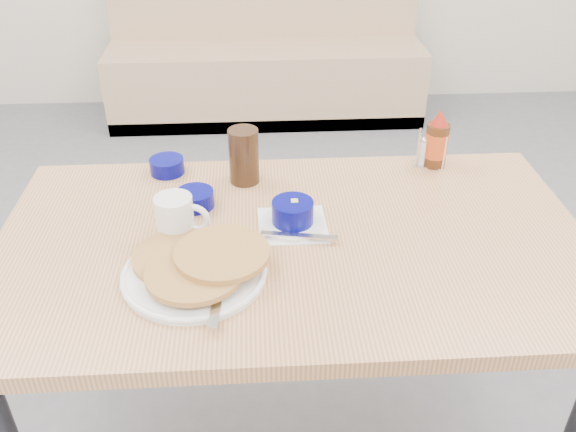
{
  "coord_description": "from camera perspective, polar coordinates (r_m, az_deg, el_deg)",
  "views": [
    {
      "loc": [
        -0.08,
        -0.92,
        1.58
      ],
      "look_at": [
        -0.01,
        0.25,
        0.82
      ],
      "focal_mm": 38.0,
      "sensor_mm": 36.0,
      "label": 1
    }
  ],
  "objects": [
    {
      "name": "booth_bench",
      "position": [
        3.91,
        -2.1,
        14.53
      ],
      "size": [
        1.9,
        0.56,
        1.22
      ],
      "color": "tan",
      "rests_on": "ground"
    },
    {
      "name": "dining_table",
      "position": [
        1.47,
        0.51,
        -4.07
      ],
      "size": [
        1.4,
        0.8,
        0.76
      ],
      "color": "tan",
      "rests_on": "ground"
    },
    {
      "name": "pancake_plate",
      "position": [
        1.32,
        -8.56,
        -4.74
      ],
      "size": [
        0.32,
        0.34,
        0.06
      ],
      "rotation": [
        0.0,
        0.0,
        -0.41
      ],
      "color": "white",
      "rests_on": "dining_table"
    },
    {
      "name": "coffee_mug",
      "position": [
        1.44,
        -10.4,
        -0.01
      ],
      "size": [
        0.13,
        0.09,
        0.1
      ],
      "rotation": [
        0.0,
        0.0,
        -0.23
      ],
      "color": "white",
      "rests_on": "dining_table"
    },
    {
      "name": "grits_setting",
      "position": [
        1.46,
        0.45,
        0.02
      ],
      "size": [
        0.19,
        0.17,
        0.07
      ],
      "rotation": [
        0.0,
        0.0,
        0.03
      ],
      "color": "white",
      "rests_on": "dining_table"
    },
    {
      "name": "creamer_bowl",
      "position": [
        1.73,
        -11.25,
        4.62
      ],
      "size": [
        0.09,
        0.09,
        0.04
      ],
      "rotation": [
        0.0,
        0.0,
        0.14
      ],
      "color": "#040666",
      "rests_on": "dining_table"
    },
    {
      "name": "butter_bowl",
      "position": [
        1.56,
        -8.69,
        1.6
      ],
      "size": [
        0.1,
        0.1,
        0.04
      ],
      "rotation": [
        0.0,
        0.0,
        -0.05
      ],
      "color": "#040666",
      "rests_on": "dining_table"
    },
    {
      "name": "amber_tumbler",
      "position": [
        1.63,
        -4.15,
        5.62
      ],
      "size": [
        0.1,
        0.1,
        0.15
      ],
      "primitive_type": "cylinder",
      "rotation": [
        0.0,
        0.0,
        -0.26
      ],
      "color": "black",
      "rests_on": "dining_table"
    },
    {
      "name": "condiment_caddy",
      "position": [
        1.77,
        13.21,
        5.69
      ],
      "size": [
        0.1,
        0.07,
        0.1
      ],
      "rotation": [
        0.0,
        0.0,
        -0.29
      ],
      "color": "silver",
      "rests_on": "dining_table"
    },
    {
      "name": "syrup_bottle",
      "position": [
        1.76,
        13.73,
        6.75
      ],
      "size": [
        0.06,
        0.06,
        0.17
      ],
      "rotation": [
        0.0,
        0.0,
        0.41
      ],
      "color": "#47230F",
      "rests_on": "dining_table"
    },
    {
      "name": "sugar_wrapper",
      "position": [
        1.35,
        -8.14,
        -5.1
      ],
      "size": [
        0.05,
        0.04,
        0.0
      ],
      "primitive_type": "cube",
      "rotation": [
        0.0,
        0.0,
        0.56
      ],
      "color": "#FE545C",
      "rests_on": "dining_table"
    }
  ]
}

